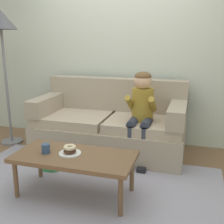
{
  "coord_description": "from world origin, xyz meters",
  "views": [
    {
      "loc": [
        1.01,
        -2.56,
        1.47
      ],
      "look_at": [
        0.12,
        0.45,
        0.65
      ],
      "focal_mm": 44.8,
      "sensor_mm": 36.0,
      "label": 1
    }
  ],
  "objects_px": {
    "couch": "(110,126)",
    "floor_lamp": "(1,29)",
    "person_child": "(141,108)",
    "toy_controller": "(49,169)",
    "donut": "(70,151)",
    "mug": "(46,148)",
    "coffee_table": "(74,159)"
  },
  "relations": [
    {
      "from": "mug",
      "to": "floor_lamp",
      "type": "relative_size",
      "value": 0.05
    },
    {
      "from": "donut",
      "to": "floor_lamp",
      "type": "bearing_deg",
      "value": 144.0
    },
    {
      "from": "couch",
      "to": "person_child",
      "type": "distance_m",
      "value": 0.59
    },
    {
      "from": "donut",
      "to": "toy_controller",
      "type": "bearing_deg",
      "value": 140.67
    },
    {
      "from": "couch",
      "to": "mug",
      "type": "height_order",
      "value": "couch"
    },
    {
      "from": "couch",
      "to": "person_child",
      "type": "relative_size",
      "value": 1.77
    },
    {
      "from": "person_child",
      "to": "mug",
      "type": "distance_m",
      "value": 1.25
    },
    {
      "from": "person_child",
      "to": "donut",
      "type": "relative_size",
      "value": 9.18
    },
    {
      "from": "couch",
      "to": "person_child",
      "type": "xyz_separation_m",
      "value": [
        0.45,
        -0.21,
        0.33
      ]
    },
    {
      "from": "coffee_table",
      "to": "toy_controller",
      "type": "relative_size",
      "value": 5.04
    },
    {
      "from": "couch",
      "to": "floor_lamp",
      "type": "relative_size",
      "value": 1.05
    },
    {
      "from": "couch",
      "to": "donut",
      "type": "distance_m",
      "value": 1.17
    },
    {
      "from": "couch",
      "to": "coffee_table",
      "type": "height_order",
      "value": "couch"
    },
    {
      "from": "donut",
      "to": "toy_controller",
      "type": "xyz_separation_m",
      "value": [
        -0.45,
        0.37,
        -0.42
      ]
    },
    {
      "from": "coffee_table",
      "to": "donut",
      "type": "xyz_separation_m",
      "value": [
        -0.05,
        0.01,
        0.07
      ]
    },
    {
      "from": "person_child",
      "to": "toy_controller",
      "type": "height_order",
      "value": "person_child"
    },
    {
      "from": "donut",
      "to": "toy_controller",
      "type": "height_order",
      "value": "donut"
    },
    {
      "from": "couch",
      "to": "mug",
      "type": "bearing_deg",
      "value": -102.81
    },
    {
      "from": "person_child",
      "to": "donut",
      "type": "xyz_separation_m",
      "value": [
        -0.5,
        -0.96,
        -0.22
      ]
    },
    {
      "from": "floor_lamp",
      "to": "donut",
      "type": "bearing_deg",
      "value": -36.0
    },
    {
      "from": "couch",
      "to": "donut",
      "type": "height_order",
      "value": "couch"
    },
    {
      "from": "mug",
      "to": "coffee_table",
      "type": "bearing_deg",
      "value": 6.7
    },
    {
      "from": "floor_lamp",
      "to": "toy_controller",
      "type": "bearing_deg",
      "value": -34.38
    },
    {
      "from": "couch",
      "to": "donut",
      "type": "relative_size",
      "value": 16.21
    },
    {
      "from": "couch",
      "to": "coffee_table",
      "type": "bearing_deg",
      "value": -89.77
    },
    {
      "from": "person_child",
      "to": "floor_lamp",
      "type": "xyz_separation_m",
      "value": [
        -1.93,
        0.08,
        0.93
      ]
    },
    {
      "from": "donut",
      "to": "coffee_table",
      "type": "bearing_deg",
      "value": -8.28
    },
    {
      "from": "person_child",
      "to": "floor_lamp",
      "type": "distance_m",
      "value": 2.14
    },
    {
      "from": "donut",
      "to": "mug",
      "type": "relative_size",
      "value": 1.33
    },
    {
      "from": "couch",
      "to": "floor_lamp",
      "type": "height_order",
      "value": "floor_lamp"
    },
    {
      "from": "coffee_table",
      "to": "donut",
      "type": "height_order",
      "value": "donut"
    },
    {
      "from": "mug",
      "to": "person_child",
      "type": "bearing_deg",
      "value": 53.96
    }
  ]
}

